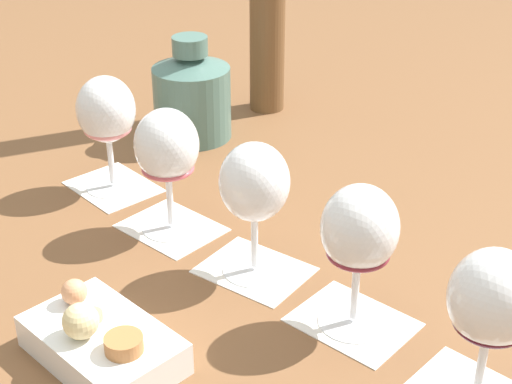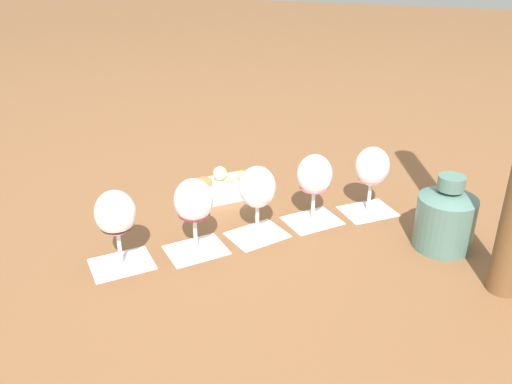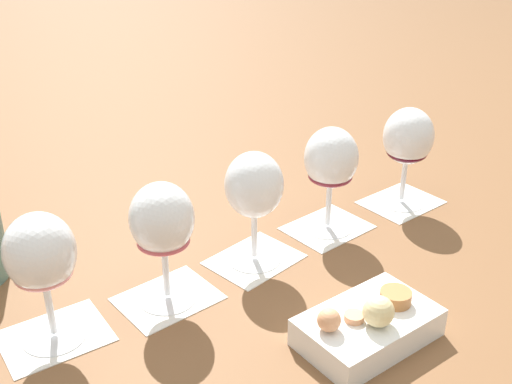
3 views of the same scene
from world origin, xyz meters
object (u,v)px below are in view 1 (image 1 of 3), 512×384
object	(u,v)px
wine_glass_0	(106,116)
snack_dish	(101,341)
wine_glass_3	(359,235)
ceramic_vase	(192,94)
wine_glass_1	(167,151)
wine_glass_4	(492,306)
wine_glass_2	(257,191)

from	to	relation	value
wine_glass_0	snack_dish	distance (m)	0.36
wine_glass_3	ceramic_vase	bearing A→B (deg)	-159.88
wine_glass_0	wine_glass_1	distance (m)	0.14
wine_glass_0	wine_glass_3	bearing A→B (deg)	42.01
wine_glass_4	ceramic_vase	distance (m)	0.65
wine_glass_0	wine_glass_4	size ratio (longest dim) A/B	1.00
wine_glass_3	wine_glass_2	bearing A→B (deg)	-135.46
wine_glass_0	ceramic_vase	distance (m)	0.20
wine_glass_0	snack_dish	size ratio (longest dim) A/B	0.88
ceramic_vase	snack_dish	distance (m)	0.52
wine_glass_0	wine_glass_1	world-z (taller)	same
wine_glass_3	ceramic_vase	distance (m)	0.50
wine_glass_2	wine_glass_3	xyz separation A→B (m)	(0.10, 0.09, 0.00)
wine_glass_0	snack_dish	bearing A→B (deg)	4.61
wine_glass_1	snack_dish	bearing A→B (deg)	-12.93
wine_glass_2	snack_dish	bearing A→B (deg)	-48.17
wine_glass_2	ceramic_vase	world-z (taller)	same
wine_glass_1	wine_glass_4	world-z (taller)	same
wine_glass_0	wine_glass_2	xyz separation A→B (m)	(0.21, 0.18, 0.00)
wine_glass_1	ceramic_vase	bearing A→B (deg)	175.50
wine_glass_2	wine_glass_4	size ratio (longest dim) A/B	1.00
wine_glass_0	wine_glass_1	bearing A→B (deg)	36.76
wine_glass_0	wine_glass_4	xyz separation A→B (m)	(0.43, 0.37, -0.00)
wine_glass_0	wine_glass_3	world-z (taller)	same
wine_glass_4	wine_glass_1	bearing A→B (deg)	-137.58
wine_glass_2	snack_dish	world-z (taller)	wine_glass_2
wine_glass_3	wine_glass_4	xyz separation A→B (m)	(0.12, 0.09, -0.00)
wine_glass_0	ceramic_vase	bearing A→B (deg)	147.13
wine_glass_4	snack_dish	distance (m)	0.36
wine_glass_2	wine_glass_1	bearing A→B (deg)	-135.22
wine_glass_3	ceramic_vase	size ratio (longest dim) A/B	0.99
ceramic_vase	wine_glass_2	bearing A→B (deg)	11.84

